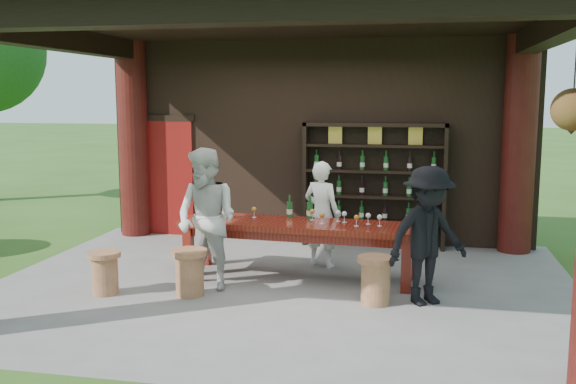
% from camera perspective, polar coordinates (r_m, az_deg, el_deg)
% --- Properties ---
extents(ground, '(90.00, 90.00, 0.00)m').
position_cam_1_polar(ground, '(8.23, -0.56, -8.35)').
color(ground, '#2D5119').
rests_on(ground, ground).
extents(pavilion, '(7.50, 6.00, 3.60)m').
position_cam_1_polar(pavilion, '(8.30, -0.05, 6.74)').
color(pavilion, slate).
rests_on(pavilion, ground).
extents(wine_shelf, '(2.25, 0.34, 1.98)m').
position_cam_1_polar(wine_shelf, '(10.27, 7.63, 0.64)').
color(wine_shelf, black).
rests_on(wine_shelf, ground).
extents(tasting_table, '(3.17, 1.00, 0.75)m').
position_cam_1_polar(tasting_table, '(8.46, 0.93, -3.48)').
color(tasting_table, '#5F170D').
rests_on(tasting_table, ground).
extents(stool_near_left, '(0.43, 0.43, 0.57)m').
position_cam_1_polar(stool_near_left, '(7.87, -8.75, -6.97)').
color(stool_near_left, brown).
rests_on(stool_near_left, ground).
extents(stool_near_right, '(0.43, 0.43, 0.56)m').
position_cam_1_polar(stool_near_right, '(7.53, 7.79, -7.67)').
color(stool_near_right, brown).
rests_on(stool_near_right, ground).
extents(stool_far_left, '(0.40, 0.40, 0.52)m').
position_cam_1_polar(stool_far_left, '(8.15, -15.98, -6.82)').
color(stool_far_left, brown).
rests_on(stool_far_left, ground).
extents(host, '(0.64, 0.54, 1.50)m').
position_cam_1_polar(host, '(9.03, 3.01, -1.96)').
color(host, white).
rests_on(host, ground).
extents(guest_woman, '(1.04, 0.93, 1.76)m').
position_cam_1_polar(guest_woman, '(8.00, -7.23, -2.41)').
color(guest_woman, beige).
rests_on(guest_woman, ground).
extents(guest_man, '(1.19, 1.08, 1.61)m').
position_cam_1_polar(guest_man, '(7.53, 12.31, -3.83)').
color(guest_man, black).
rests_on(guest_man, ground).
extents(table_bottles, '(0.38, 0.14, 0.31)m').
position_cam_1_polar(table_bottles, '(8.67, 1.34, -1.33)').
color(table_bottles, '#194C1E').
rests_on(table_bottles, tasting_table).
extents(table_glasses, '(1.78, 0.38, 0.15)m').
position_cam_1_polar(table_glasses, '(8.40, 4.08, -2.23)').
color(table_glasses, silver).
rests_on(table_glasses, tasting_table).
extents(napkin_basket, '(0.27, 0.20, 0.14)m').
position_cam_1_polar(napkin_basket, '(8.77, -6.12, -1.83)').
color(napkin_basket, '#BF6672').
rests_on(napkin_basket, tasting_table).
extents(shrubs, '(15.34, 8.90, 1.36)m').
position_cam_1_polar(shrubs, '(9.28, 21.83, -3.58)').
color(shrubs, '#194C14').
rests_on(shrubs, ground).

